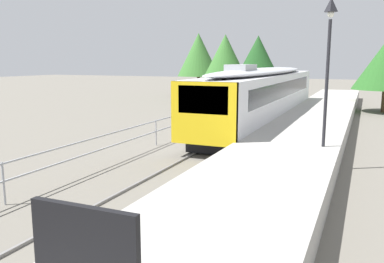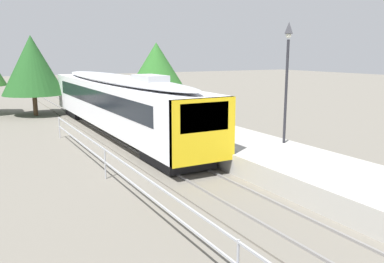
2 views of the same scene
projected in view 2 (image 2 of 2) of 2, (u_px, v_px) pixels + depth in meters
name	position (u px, v px, depth m)	size (l,w,h in m)	color
ground_plane	(106.00, 171.00, 16.99)	(160.00, 160.00, 0.00)	#6B665B
track_rails	(169.00, 161.00, 18.41)	(3.20, 60.00, 0.14)	#6B665B
commuter_train	(117.00, 100.00, 24.13)	(2.82, 20.79, 3.74)	silver
station_platform	(228.00, 145.00, 19.88)	(3.90, 60.00, 0.90)	#A8A59E
platform_lamp_mid_platform	(287.00, 60.00, 17.57)	(0.34, 0.34, 5.35)	#232328
carpark_fence	(238.00, 255.00, 8.09)	(0.06, 36.06, 1.25)	#9EA0A5
tree_behind_carpark	(32.00, 65.00, 31.62)	(4.83, 4.83, 6.32)	brown
tree_distant_centre	(156.00, 65.00, 36.22)	(5.08, 5.08, 5.87)	brown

